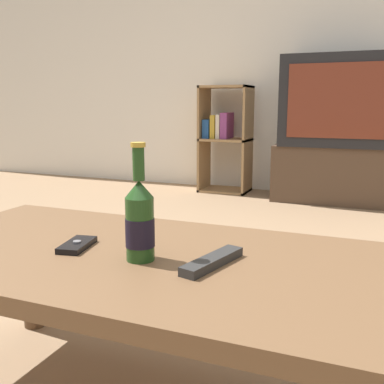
{
  "coord_description": "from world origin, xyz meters",
  "views": [
    {
      "loc": [
        0.49,
        -0.88,
        0.75
      ],
      "look_at": [
        0.03,
        0.26,
        0.51
      ],
      "focal_mm": 42.0,
      "sensor_mm": 36.0,
      "label": 1
    }
  ],
  "objects_px": {
    "television": "(338,101)",
    "remote_control": "(212,261)",
    "bookshelf": "(224,136)",
    "cell_phone": "(77,245)",
    "beer_bottle": "(140,220)",
    "tv_stand": "(334,174)"
  },
  "relations": [
    {
      "from": "tv_stand",
      "to": "television",
      "type": "bearing_deg",
      "value": -90.0
    },
    {
      "from": "beer_bottle",
      "to": "cell_phone",
      "type": "height_order",
      "value": "beer_bottle"
    },
    {
      "from": "television",
      "to": "cell_phone",
      "type": "height_order",
      "value": "television"
    },
    {
      "from": "bookshelf",
      "to": "cell_phone",
      "type": "bearing_deg",
      "value": -78.98
    },
    {
      "from": "television",
      "to": "bookshelf",
      "type": "distance_m",
      "value": 0.98
    },
    {
      "from": "beer_bottle",
      "to": "remote_control",
      "type": "xyz_separation_m",
      "value": [
        0.16,
        0.02,
        -0.08
      ]
    },
    {
      "from": "television",
      "to": "remote_control",
      "type": "distance_m",
      "value": 2.77
    },
    {
      "from": "tv_stand",
      "to": "television",
      "type": "distance_m",
      "value": 0.56
    },
    {
      "from": "beer_bottle",
      "to": "cell_phone",
      "type": "distance_m",
      "value": 0.2
    },
    {
      "from": "television",
      "to": "beer_bottle",
      "type": "height_order",
      "value": "television"
    },
    {
      "from": "television",
      "to": "cell_phone",
      "type": "distance_m",
      "value": 2.8
    },
    {
      "from": "tv_stand",
      "to": "beer_bottle",
      "type": "distance_m",
      "value": 2.8
    },
    {
      "from": "beer_bottle",
      "to": "remote_control",
      "type": "bearing_deg",
      "value": 8.67
    },
    {
      "from": "television",
      "to": "bookshelf",
      "type": "bearing_deg",
      "value": 175.29
    },
    {
      "from": "remote_control",
      "to": "cell_phone",
      "type": "bearing_deg",
      "value": -163.9
    },
    {
      "from": "tv_stand",
      "to": "cell_phone",
      "type": "relative_size",
      "value": 7.28
    },
    {
      "from": "beer_bottle",
      "to": "remote_control",
      "type": "relative_size",
      "value": 1.36
    },
    {
      "from": "cell_phone",
      "to": "beer_bottle",
      "type": "bearing_deg",
      "value": -16.3
    },
    {
      "from": "bookshelf",
      "to": "remote_control",
      "type": "distance_m",
      "value": 2.96
    },
    {
      "from": "beer_bottle",
      "to": "cell_phone",
      "type": "relative_size",
      "value": 2.1
    },
    {
      "from": "cell_phone",
      "to": "remote_control",
      "type": "xyz_separation_m",
      "value": [
        0.35,
        0.01,
        0.0
      ]
    },
    {
      "from": "television",
      "to": "remote_control",
      "type": "xyz_separation_m",
      "value": [
        -0.03,
        -2.75,
        -0.35
      ]
    }
  ]
}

